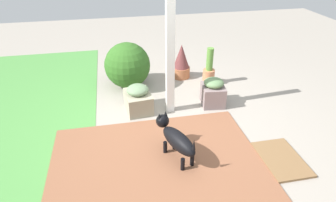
% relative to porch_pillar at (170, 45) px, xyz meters
% --- Properties ---
extents(ground_plane, '(12.00, 12.00, 0.00)m').
position_rel_porch_pillar_xyz_m(ground_plane, '(-0.43, 0.08, -1.00)').
color(ground_plane, '#9D9487').
extents(brick_path, '(1.80, 2.40, 0.02)m').
position_rel_porch_pillar_xyz_m(brick_path, '(-1.13, 0.38, -1.00)').
color(brick_path, brown).
rests_on(brick_path, ground).
extents(porch_pillar, '(0.11, 0.11, 2.01)m').
position_rel_porch_pillar_xyz_m(porch_pillar, '(0.00, 0.00, 0.00)').
color(porch_pillar, white).
rests_on(porch_pillar, ground).
extents(stone_planter_nearest, '(0.40, 0.36, 0.43)m').
position_rel_porch_pillar_xyz_m(stone_planter_nearest, '(0.04, -0.67, -0.80)').
color(stone_planter_nearest, gray).
rests_on(stone_planter_nearest, ground).
extents(stone_planter_mid, '(0.49, 0.40, 0.41)m').
position_rel_porch_pillar_xyz_m(stone_planter_mid, '(0.09, 0.46, -0.82)').
color(stone_planter_mid, '#9D967C').
rests_on(stone_planter_mid, ground).
extents(round_shrub, '(0.76, 0.76, 0.76)m').
position_rel_porch_pillar_xyz_m(round_shrub, '(0.91, 0.53, -0.63)').
color(round_shrub, '#306121').
rests_on(round_shrub, ground).
extents(terracotta_pot_spiky, '(0.32, 0.32, 0.61)m').
position_rel_porch_pillar_xyz_m(terracotta_pot_spiky, '(1.07, -0.43, -0.71)').
color(terracotta_pot_spiky, '#B36641').
rests_on(terracotta_pot_spiky, ground).
extents(terracotta_pot_tall, '(0.20, 0.20, 0.65)m').
position_rel_porch_pillar_xyz_m(terracotta_pot_tall, '(0.72, -0.83, -0.77)').
color(terracotta_pot_tall, '#C4774F').
rests_on(terracotta_pot_tall, ground).
extents(dog, '(0.68, 0.40, 0.48)m').
position_rel_porch_pillar_xyz_m(dog, '(-1.03, 0.14, -0.73)').
color(dog, black).
rests_on(dog, ground).
extents(doormat, '(0.67, 0.46, 0.03)m').
position_rel_porch_pillar_xyz_m(doormat, '(-1.32, -1.05, -0.99)').
color(doormat, brown).
rests_on(doormat, ground).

